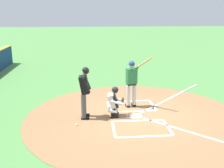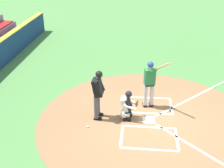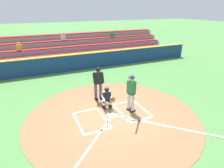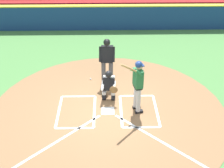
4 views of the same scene
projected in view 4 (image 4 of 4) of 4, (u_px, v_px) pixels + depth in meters
ground_plane at (108, 111)px, 10.69m from camera, size 120.00×120.00×0.00m
dirt_circle at (108, 111)px, 10.68m from camera, size 8.00×8.00×0.01m
home_plate_and_chalk at (108, 127)px, 9.93m from camera, size 7.93×4.91×0.01m
batter at (138, 83)px, 10.13m from camera, size 0.84×0.89×2.13m
catcher at (109, 84)px, 11.03m from camera, size 0.59×0.65×1.13m
plate_umpire at (107, 58)px, 11.68m from camera, size 0.59×0.43×1.86m
baseball at (91, 79)px, 12.45m from camera, size 0.07×0.07×0.07m
backstop_wall at (107, 17)px, 16.75m from camera, size 22.00×0.36×1.31m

